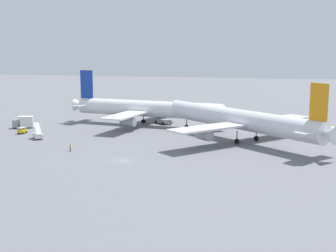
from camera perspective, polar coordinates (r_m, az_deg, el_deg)
ground_plane at (r=98.24m, az=-5.53°, el=-4.22°), size 600.00×600.00×0.00m
airliner_at_gate_left at (r=142.43m, az=-2.60°, el=2.11°), size 52.59×40.71×16.54m
airliner_being_pushed at (r=119.32m, az=8.64°, el=0.78°), size 47.97×42.01×16.06m
pushback_tug at (r=146.03m, az=-0.63°, el=0.74°), size 7.64×7.23×2.77m
gse_baggage_cart_trailing at (r=135.07m, az=-17.44°, el=-0.52°), size 1.77×2.84×1.71m
gse_catering_truck_tall at (r=144.36m, az=-17.31°, el=0.45°), size 6.31×4.57×3.50m
gse_stair_truck_yellow at (r=125.91m, az=-15.67°, el=-1.05°), size 4.45×4.72×4.06m
ground_crew_ramp_agent_by_cones at (r=108.42m, az=-11.89°, el=-2.63°), size 0.36×0.50×1.65m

